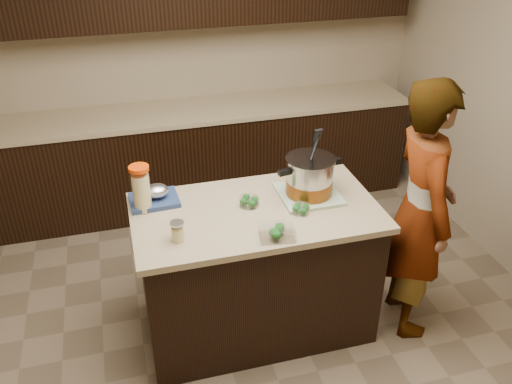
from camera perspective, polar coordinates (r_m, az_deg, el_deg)
ground_plane at (r=3.75m, az=0.00°, el=-13.59°), size 4.00×4.00×0.00m
room_shell at (r=2.85m, az=0.00°, el=12.16°), size 4.04×4.04×2.72m
back_cabinets at (r=4.71m, az=-5.70°, el=9.45°), size 3.60×0.63×2.33m
island at (r=3.46m, az=0.00°, el=-8.16°), size 1.46×0.81×0.90m
dish_towel at (r=3.35m, az=5.56°, el=-0.22°), size 0.36×0.36×0.02m
stock_pot at (r=3.29m, az=5.66°, el=1.43°), size 0.42×0.35×0.43m
lemonade_pitcher at (r=3.20m, az=-11.97°, el=0.18°), size 0.15×0.15×0.28m
mason_jar at (r=2.94m, az=-8.26°, el=-4.18°), size 0.10×0.10×0.12m
broccoli_tub_left at (r=3.23m, az=-0.71°, el=-1.03°), size 0.13×0.13×0.06m
broccoli_tub_right at (r=3.17m, az=4.73°, el=-1.84°), size 0.12×0.12×0.05m
broccoli_tub_rect at (r=2.95m, az=2.21°, el=-4.29°), size 0.21×0.17×0.07m
blue_tray at (r=3.31m, az=-10.56°, el=-0.47°), size 0.30×0.24×0.11m
person at (r=3.44m, az=16.89°, el=-1.97°), size 0.50×0.67×1.69m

